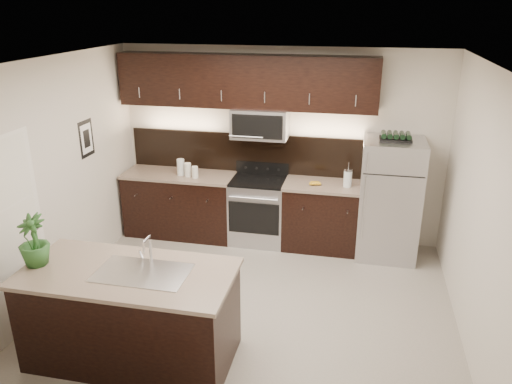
# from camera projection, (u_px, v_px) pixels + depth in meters

# --- Properties ---
(ground) EXTENTS (4.50, 4.50, 0.00)m
(ground) POSITION_uv_depth(u_px,v_px,m) (249.00, 307.00, 5.65)
(ground) COLOR gray
(ground) RESTS_ON ground
(room_walls) EXTENTS (4.52, 4.02, 2.71)m
(room_walls) POSITION_uv_depth(u_px,v_px,m) (237.00, 165.00, 5.03)
(room_walls) COLOR beige
(room_walls) RESTS_ON ground
(counter_run) EXTENTS (3.51, 0.65, 0.94)m
(counter_run) POSITION_uv_depth(u_px,v_px,m) (244.00, 209.00, 7.12)
(counter_run) COLOR black
(counter_run) RESTS_ON ground
(upper_fixtures) EXTENTS (3.49, 0.40, 1.66)m
(upper_fixtures) POSITION_uv_depth(u_px,v_px,m) (248.00, 90.00, 6.65)
(upper_fixtures) COLOR black
(upper_fixtures) RESTS_ON counter_run
(island) EXTENTS (1.96, 0.96, 0.94)m
(island) POSITION_uv_depth(u_px,v_px,m) (132.00, 315.00, 4.71)
(island) COLOR black
(island) RESTS_ON ground
(sink_faucet) EXTENTS (0.84, 0.50, 0.28)m
(sink_faucet) POSITION_uv_depth(u_px,v_px,m) (143.00, 271.00, 4.51)
(sink_faucet) COLOR silver
(sink_faucet) RESTS_ON island
(refrigerator) EXTENTS (0.78, 0.70, 1.61)m
(refrigerator) POSITION_uv_depth(u_px,v_px,m) (389.00, 200.00, 6.56)
(refrigerator) COLOR #B2B2B7
(refrigerator) RESTS_ON ground
(wine_rack) EXTENTS (0.40, 0.25, 0.10)m
(wine_rack) POSITION_uv_depth(u_px,v_px,m) (396.00, 137.00, 6.25)
(wine_rack) COLOR black
(wine_rack) RESTS_ON refrigerator
(plant) EXTENTS (0.32, 0.32, 0.49)m
(plant) POSITION_uv_depth(u_px,v_px,m) (33.00, 240.00, 4.58)
(plant) COLOR #285723
(plant) RESTS_ON island
(canisters) EXTENTS (0.33, 0.18, 0.23)m
(canisters) POSITION_uv_depth(u_px,v_px,m) (186.00, 169.00, 7.00)
(canisters) COLOR silver
(canisters) RESTS_ON counter_run
(french_press) EXTENTS (0.11, 0.11, 0.33)m
(french_press) POSITION_uv_depth(u_px,v_px,m) (348.00, 178.00, 6.58)
(french_press) COLOR silver
(french_press) RESTS_ON counter_run
(bananas) EXTENTS (0.19, 0.16, 0.05)m
(bananas) POSITION_uv_depth(u_px,v_px,m) (311.00, 183.00, 6.68)
(bananas) COLOR #C18E1B
(bananas) RESTS_ON counter_run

